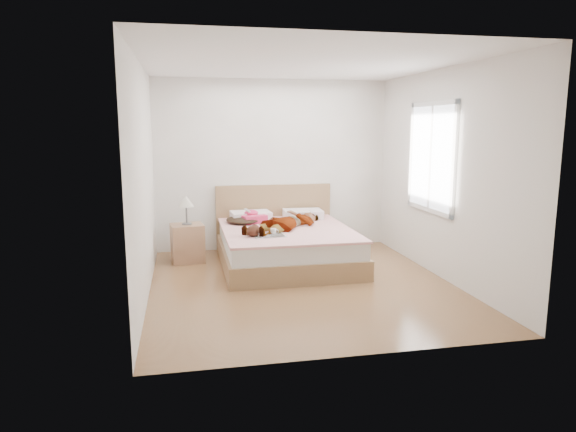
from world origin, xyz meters
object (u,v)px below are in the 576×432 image
at_px(phone, 247,210).
at_px(nightstand, 187,240).
at_px(woman, 287,220).
at_px(coffee_mug, 274,232).
at_px(towel, 253,217).
at_px(bed, 285,244).
at_px(magazine, 269,235).
at_px(plush_toy, 254,230).

height_order(phone, nightstand, nightstand).
bearing_deg(phone, woman, -82.98).
height_order(woman, coffee_mug, woman).
xyz_separation_m(phone, nightstand, (-0.87, -0.07, -0.38)).
bearing_deg(phone, towel, -15.59).
distance_m(bed, towel, 0.67).
bearing_deg(coffee_mug, magazine, -134.73).
bearing_deg(coffee_mug, nightstand, 143.82).
xyz_separation_m(bed, magazine, (-0.31, -0.54, 0.24)).
distance_m(magazine, nightstand, 1.36).
height_order(bed, coffee_mug, bed).
relative_size(magazine, nightstand, 0.45).
bearing_deg(woman, nightstand, -147.85).
distance_m(bed, magazine, 0.67).
relative_size(towel, magazine, 0.97).
height_order(coffee_mug, plush_toy, plush_toy).
bearing_deg(towel, phone, -151.26).
height_order(plush_toy, nightstand, nightstand).
bearing_deg(magazine, plush_toy, 171.02).
distance_m(woman, coffee_mug, 0.55).
xyz_separation_m(woman, phone, (-0.50, 0.40, 0.08)).
relative_size(bed, towel, 5.05).
xyz_separation_m(magazine, plush_toy, (-0.20, 0.03, 0.07)).
relative_size(phone, towel, 0.24).
relative_size(bed, plush_toy, 7.31).
distance_m(woman, phone, 0.65).
xyz_separation_m(bed, nightstand, (-1.34, 0.33, 0.04)).
bearing_deg(phone, nightstand, 140.41).
relative_size(woman, phone, 15.63).
distance_m(woman, bed, 0.34).
distance_m(bed, plush_toy, 0.78).
height_order(bed, towel, bed).
distance_m(phone, magazine, 0.97).
xyz_separation_m(bed, towel, (-0.40, 0.45, 0.31)).
relative_size(phone, nightstand, 0.10).
bearing_deg(phone, coffee_mug, -119.55).
relative_size(magazine, plush_toy, 1.50).
distance_m(coffee_mug, plush_toy, 0.27).
bearing_deg(woman, phone, -172.98).
bearing_deg(magazine, towel, 94.70).
distance_m(phone, nightstand, 0.95).
height_order(bed, nightstand, bed).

